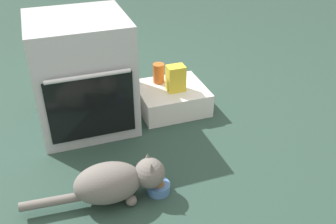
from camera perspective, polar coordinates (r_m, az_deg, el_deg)
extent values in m
plane|color=#284238|center=(2.23, -11.02, -7.50)|extent=(8.00, 8.00, 0.00)
cube|color=#B7BABF|center=(2.42, -12.90, 5.76)|extent=(0.59, 0.57, 0.72)
cube|color=black|center=(2.21, -11.54, 0.58)|extent=(0.50, 0.01, 0.39)
cylinder|color=silver|center=(2.08, -12.04, 5.32)|extent=(0.47, 0.02, 0.02)
cube|color=white|center=(2.64, 0.53, 2.15)|extent=(0.46, 0.41, 0.16)
cylinder|color=#4C7AB7|center=(1.99, -1.47, -11.44)|extent=(0.12, 0.12, 0.05)
sphere|color=brown|center=(1.98, -1.47, -11.07)|extent=(0.07, 0.07, 0.07)
ellipsoid|color=slate|center=(1.90, -9.13, -10.61)|extent=(0.35, 0.23, 0.21)
sphere|color=slate|center=(1.91, -2.80, -9.26)|extent=(0.16, 0.16, 0.16)
cone|color=slate|center=(1.91, -3.13, -7.11)|extent=(0.05, 0.05, 0.07)
cone|color=slate|center=(1.84, -2.55, -8.74)|extent=(0.05, 0.05, 0.07)
cylinder|color=slate|center=(1.95, -17.48, -12.91)|extent=(0.29, 0.07, 0.05)
sphere|color=slate|center=(2.01, -6.22, -11.00)|extent=(0.06, 0.06, 0.06)
sphere|color=slate|center=(1.93, -5.61, -13.24)|extent=(0.06, 0.06, 0.06)
cube|color=yellow|center=(2.53, 1.19, 5.14)|extent=(0.12, 0.09, 0.18)
cylinder|color=#D16023|center=(2.65, -1.44, 5.92)|extent=(0.08, 0.08, 0.14)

